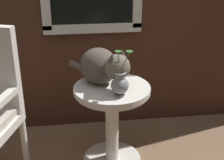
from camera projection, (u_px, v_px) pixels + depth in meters
wicker_side_table at (112, 113)px, 2.24m from camera, size 0.52×0.52×0.61m
cat at (102, 66)px, 2.15m from camera, size 0.40×0.51×0.27m
pewter_vase_with_ivy at (120, 83)px, 2.01m from camera, size 0.13×0.11×0.30m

